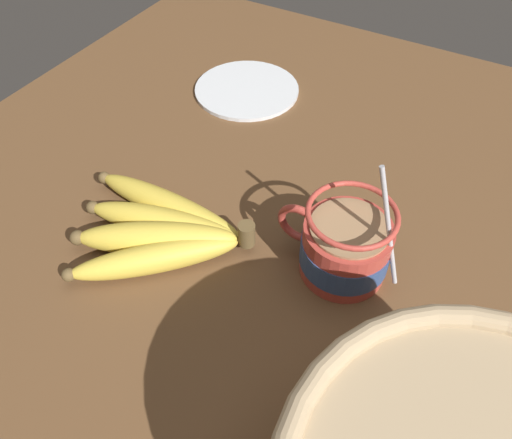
# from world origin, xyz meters

# --- Properties ---
(table) EXTENTS (1.15, 1.15, 0.04)m
(table) POSITION_xyz_m (0.00, 0.00, 0.02)
(table) COLOR brown
(table) RESTS_ON ground
(coffee_mug) EXTENTS (0.15, 0.10, 0.16)m
(coffee_mug) POSITION_xyz_m (-0.02, -0.03, 0.08)
(coffee_mug) COLOR #B23D33
(coffee_mug) RESTS_ON table
(banana_bunch) EXTENTS (0.23, 0.17, 0.04)m
(banana_bunch) POSITION_xyz_m (0.18, 0.04, 0.06)
(banana_bunch) COLOR brown
(banana_bunch) RESTS_ON table
(small_plate) EXTENTS (0.17, 0.17, 0.01)m
(small_plate) POSITION_xyz_m (0.25, -0.29, 0.04)
(small_plate) COLOR silver
(small_plate) RESTS_ON table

